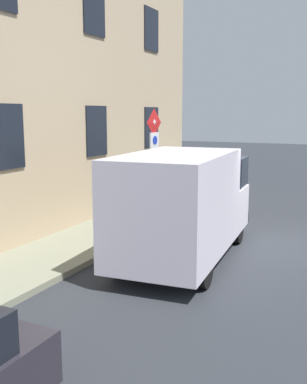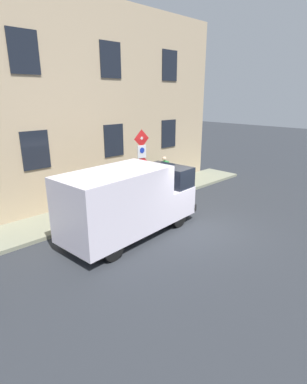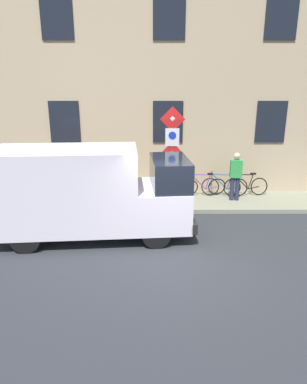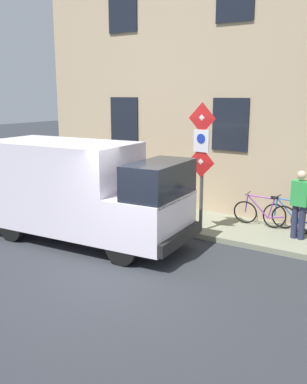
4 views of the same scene
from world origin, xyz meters
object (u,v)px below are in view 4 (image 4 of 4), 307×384
(sign_post_stacked, at_px, (201,153))
(bicycle_purple, at_px, (264,213))
(delivery_van, at_px, (81,189))
(pedestrian, at_px, (300,202))
(bicycle_blue, at_px, (294,218))

(sign_post_stacked, xyz_separation_m, bicycle_purple, (1.36, -1.25, -1.71))
(delivery_van, bearing_deg, pedestrian, 25.98)
(bicycle_purple, height_order, pedestrian, pedestrian)
(pedestrian, bearing_deg, delivery_van, 125.49)
(delivery_van, xyz_separation_m, pedestrian, (2.74, -4.66, -0.26))
(bicycle_blue, xyz_separation_m, pedestrian, (-0.53, -0.26, 0.56))
(delivery_van, height_order, pedestrian, delivery_van)
(delivery_van, bearing_deg, bicycle_purple, 37.73)
(delivery_van, distance_m, bicycle_blue, 5.55)
(bicycle_blue, xyz_separation_m, bicycle_purple, (-0.00, 0.80, 0.00))
(sign_post_stacked, relative_size, delivery_van, 0.59)
(pedestrian, bearing_deg, bicycle_purple, 68.32)
(sign_post_stacked, distance_m, bicycle_blue, 2.99)
(bicycle_blue, bearing_deg, delivery_van, 39.94)
(sign_post_stacked, bearing_deg, bicycle_blue, -56.38)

